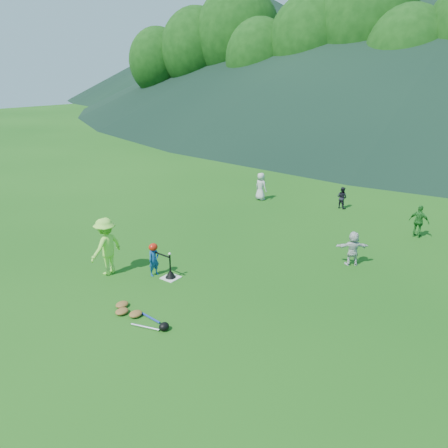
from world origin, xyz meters
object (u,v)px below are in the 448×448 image
object	(u,v)px
batter_child	(154,260)
batting_tee	(171,274)
home_plate	(171,278)
fielder_b	(342,198)
fielder_d	(353,248)
adult_coach	(106,246)
fielder_c	(419,221)
fielder_a	(261,186)
equipment_pile	(135,314)

from	to	relation	value
batter_child	batting_tee	xyz separation A→B (m)	(0.50, 0.13, -0.34)
home_plate	fielder_b	world-z (taller)	fielder_b
fielder_b	fielder_d	world-z (taller)	fielder_d
adult_coach	batting_tee	size ratio (longest dim) A/B	2.44
fielder_c	home_plate	bearing A→B (deg)	62.30
batter_child	fielder_a	xyz separation A→B (m)	(-1.69, 8.29, 0.14)
home_plate	equipment_pile	size ratio (longest dim) A/B	0.25
batter_child	home_plate	bearing A→B (deg)	-67.68
fielder_c	batting_tee	distance (m)	8.84
batter_child	adult_coach	bearing A→B (deg)	129.47
fielder_c	fielder_d	distance (m)	3.71
adult_coach	fielder_c	size ratio (longest dim) A/B	1.44
adult_coach	fielder_c	distance (m)	10.46
home_plate	batting_tee	size ratio (longest dim) A/B	0.66
fielder_d	home_plate	bearing A→B (deg)	8.77
home_plate	batting_tee	world-z (taller)	batting_tee
batting_tee	home_plate	bearing A→B (deg)	0.00
fielder_d	batting_tee	bearing A→B (deg)	8.77
batter_child	fielder_a	world-z (taller)	fielder_a
fielder_a	batting_tee	xyz separation A→B (m)	(2.19, -8.16, -0.48)
equipment_pile	batter_child	bearing A→B (deg)	123.62
home_plate	fielder_d	bearing A→B (deg)	46.45
batter_child	adult_coach	xyz separation A→B (m)	(-1.15, -0.71, 0.36)
batter_child	fielder_a	bearing A→B (deg)	19.27
adult_coach	equipment_pile	distance (m)	2.75
adult_coach	batting_tee	xyz separation A→B (m)	(1.64, 0.84, -0.70)
adult_coach	equipment_pile	xyz separation A→B (m)	(2.38, -1.15, -0.76)
home_plate	adult_coach	bearing A→B (deg)	-153.01
batter_child	fielder_b	bearing A→B (deg)	-2.82
fielder_c	batter_child	bearing A→B (deg)	60.09
batting_tee	batter_child	bearing A→B (deg)	-165.43
fielder_b	equipment_pile	bearing A→B (deg)	96.64
batter_child	fielder_d	xyz separation A→B (m)	(4.22, 4.04, 0.06)
home_plate	batter_child	bearing A→B (deg)	-165.43
fielder_b	batting_tee	world-z (taller)	fielder_b
batting_tee	equipment_pile	world-z (taller)	batting_tee
batting_tee	equipment_pile	bearing A→B (deg)	-69.69
adult_coach	fielder_b	size ratio (longest dim) A/B	1.80
fielder_b	batting_tee	distance (m)	9.21
fielder_c	batting_tee	xyz separation A→B (m)	(-4.69, -7.49, -0.45)
home_plate	equipment_pile	world-z (taller)	equipment_pile
fielder_d	batting_tee	distance (m)	5.41
adult_coach	fielder_b	world-z (taller)	adult_coach
fielder_a	batting_tee	world-z (taller)	fielder_a
home_plate	adult_coach	world-z (taller)	adult_coach
batter_child	batting_tee	world-z (taller)	batter_child
fielder_b	fielder_c	bearing A→B (deg)	163.91
fielder_b	fielder_c	distance (m)	3.83
batting_tee	equipment_pile	distance (m)	2.12
fielder_d	fielder_c	bearing A→B (deg)	-142.84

